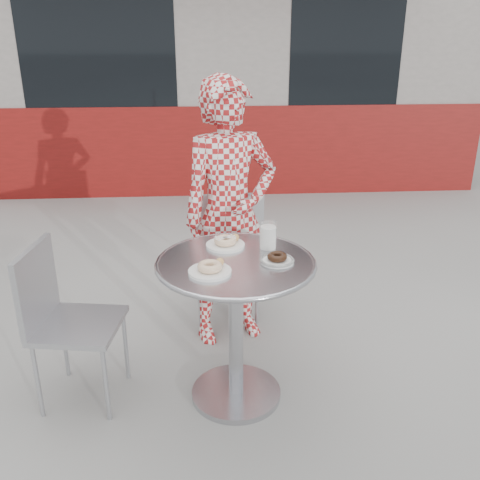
{
  "coord_description": "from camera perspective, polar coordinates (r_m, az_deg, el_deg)",
  "views": [
    {
      "loc": [
        -0.14,
        -2.3,
        1.81
      ],
      "look_at": [
        0.03,
        0.09,
        0.84
      ],
      "focal_mm": 40.0,
      "sensor_mm": 36.0,
      "label": 1
    }
  ],
  "objects": [
    {
      "name": "seated_person",
      "position": [
        3.1,
        -1.12,
        2.66
      ],
      "size": [
        0.66,
        0.54,
        1.57
      ],
      "primitive_type": "imported",
      "rotation": [
        0.0,
        0.0,
        0.33
      ],
      "color": "maroon",
      "rests_on": "ground"
    },
    {
      "name": "bistro_table",
      "position": [
        2.61,
        -0.45,
        -6.05
      ],
      "size": [
        0.77,
        0.77,
        0.78
      ],
      "rotation": [
        0.0,
        0.0,
        0.17
      ],
      "color": "silver",
      "rests_on": "ground"
    },
    {
      "name": "milk_cup",
      "position": [
        2.65,
        3.01,
        0.42
      ],
      "size": [
        0.09,
        0.09,
        0.14
      ],
      "rotation": [
        0.0,
        0.0,
        -0.17
      ],
      "color": "white",
      "rests_on": "bistro_table"
    },
    {
      "name": "chair_left",
      "position": [
        2.89,
        -16.67,
        -11.56
      ],
      "size": [
        0.46,
        0.45,
        0.84
      ],
      "rotation": [
        0.0,
        0.0,
        1.42
      ],
      "color": "#ADB0B5",
      "rests_on": "ground"
    },
    {
      "name": "plate_far",
      "position": [
        2.69,
        -1.52,
        -0.26
      ],
      "size": [
        0.2,
        0.2,
        0.05
      ],
      "rotation": [
        0.0,
        0.0,
        0.25
      ],
      "color": "white",
      "rests_on": "bistro_table"
    },
    {
      "name": "chair_far",
      "position": [
        3.53,
        -1.46,
        -3.83
      ],
      "size": [
        0.44,
        0.44,
        0.89
      ],
      "rotation": [
        0.0,
        0.0,
        3.18
      ],
      "color": "#ADB0B5",
      "rests_on": "ground"
    },
    {
      "name": "storefront",
      "position": [
        7.87,
        -3.13,
        19.52
      ],
      "size": [
        6.02,
        4.55,
        3.0
      ],
      "color": "gray",
      "rests_on": "ground"
    },
    {
      "name": "plate_checker",
      "position": [
        2.52,
        3.98,
        -2.06
      ],
      "size": [
        0.16,
        0.16,
        0.04
      ],
      "rotation": [
        0.0,
        0.0,
        0.3
      ],
      "color": "white",
      "rests_on": "bistro_table"
    },
    {
      "name": "plate_near",
      "position": [
        2.41,
        -3.17,
        -3.07
      ],
      "size": [
        0.2,
        0.2,
        0.05
      ],
      "rotation": [
        0.0,
        0.0,
        0.41
      ],
      "color": "white",
      "rests_on": "bistro_table"
    },
    {
      "name": "ground",
      "position": [
        2.93,
        -0.46,
        -16.19
      ],
      "size": [
        60.0,
        60.0,
        0.0
      ],
      "primitive_type": "plane",
      "color": "#9F9D98",
      "rests_on": "ground"
    }
  ]
}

